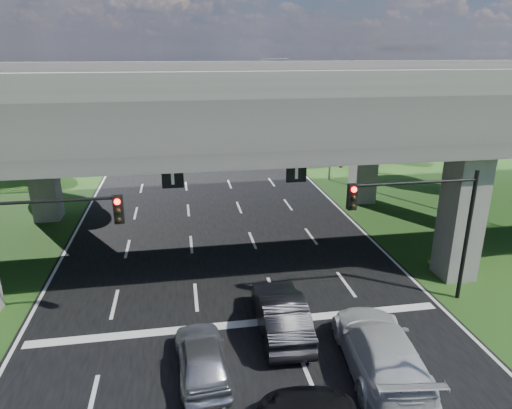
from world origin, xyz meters
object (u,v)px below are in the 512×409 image
object	(u,v)px
streetlight_far	(328,112)
signal_left	(28,240)
car_white	(380,349)
car_silver	(202,357)
car_dark	(281,313)
streetlight_beyond	(284,94)
signal_right	(425,215)

from	to	relation	value
streetlight_far	signal_left	bearing A→B (deg)	-131.78
car_white	car_silver	bearing A→B (deg)	-1.23
streetlight_far	car_dark	bearing A→B (deg)	-112.18
car_silver	signal_left	bearing A→B (deg)	-31.47
car_silver	car_white	distance (m)	6.19
streetlight_beyond	car_dark	size ratio (longest dim) A/B	1.99
signal_right	signal_left	bearing A→B (deg)	180.00
signal_right	car_white	bearing A→B (deg)	-130.66
car_dark	car_white	distance (m)	4.08
signal_left	car_white	bearing A→B (deg)	-18.47
car_white	signal_left	bearing A→B (deg)	-11.97
car_dark	car_white	world-z (taller)	car_white
signal_left	car_silver	xyz separation A→B (m)	(6.02, -3.23, -3.44)
car_silver	car_white	size ratio (longest dim) A/B	0.71
signal_left	streetlight_beyond	bearing A→B (deg)	63.57
streetlight_beyond	signal_right	bearing A→B (deg)	-93.61
signal_right	signal_left	xyz separation A→B (m)	(-15.65, 0.00, 0.00)
signal_left	streetlight_beyond	xyz separation A→B (m)	(17.92, 36.06, 1.66)
signal_left	car_dark	bearing A→B (deg)	-7.30
streetlight_far	car_dark	xyz separation A→B (m)	(-8.66, -21.24, -4.99)
signal_left	car_dark	world-z (taller)	signal_left
streetlight_far	signal_right	bearing A→B (deg)	-96.47
signal_left	car_dark	xyz separation A→B (m)	(9.26, -1.19, -3.33)
signal_left	streetlight_far	world-z (taller)	streetlight_far
signal_left	car_dark	distance (m)	9.91
car_silver	signal_right	bearing A→B (deg)	-164.73
signal_left	streetlight_far	distance (m)	26.95
car_silver	streetlight_far	bearing A→B (deg)	-120.34
signal_left	car_silver	distance (m)	7.65
signal_right	streetlight_beyond	bearing A→B (deg)	86.39
car_silver	car_dark	world-z (taller)	car_dark
signal_left	car_silver	bearing A→B (deg)	-28.19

